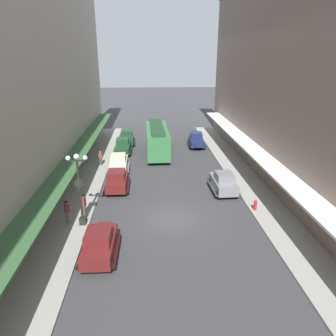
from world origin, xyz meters
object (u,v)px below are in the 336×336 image
(parked_car_3, at_px, (127,137))
(parked_car_5, at_px, (196,140))
(parked_car_0, at_px, (223,182))
(parked_car_1, at_px, (123,146))
(fire_hydrant, at_px, (255,205))
(pedestrian_1, at_px, (101,158))
(pedestrian_2, at_px, (67,212))
(streetcar, at_px, (157,138))
(lamp_post_with_clock, at_px, (79,187))
(parked_car_2, at_px, (100,243))
(pedestrian_0, at_px, (84,205))
(parked_car_6, at_px, (119,162))
(parked_car_4, at_px, (117,180))

(parked_car_3, xyz_separation_m, parked_car_5, (9.15, -1.82, 0.00))
(parked_car_0, relative_size, parked_car_1, 1.00)
(fire_hydrant, xyz_separation_m, pedestrian_1, (-13.21, 11.21, 0.45))
(fire_hydrant, distance_m, pedestrian_2, 13.88)
(parked_car_0, bearing_deg, fire_hydrant, -67.33)
(parked_car_0, height_order, pedestrian_2, parked_car_0)
(streetcar, relative_size, lamp_post_with_clock, 1.87)
(streetcar, distance_m, pedestrian_2, 18.09)
(parked_car_2, relative_size, streetcar, 0.44)
(parked_car_3, relative_size, pedestrian_0, 2.58)
(parked_car_3, distance_m, parked_car_5, 9.33)
(fire_hydrant, xyz_separation_m, pedestrian_0, (-12.87, -0.16, 0.45))
(parked_car_6, bearing_deg, pedestrian_2, -103.73)
(parked_car_6, distance_m, fire_hydrant, 14.84)
(parked_car_1, relative_size, pedestrian_2, 2.56)
(parked_car_0, bearing_deg, parked_car_3, 119.76)
(parked_car_2, xyz_separation_m, parked_car_4, (0.13, 10.01, 0.00))
(pedestrian_0, height_order, pedestrian_1, same)
(parked_car_6, relative_size, pedestrian_2, 2.56)
(parked_car_1, xyz_separation_m, pedestrian_0, (-1.66, -16.12, 0.07))
(lamp_post_with_clock, bearing_deg, streetcar, 71.40)
(parked_car_3, relative_size, parked_car_5, 1.00)
(parked_car_3, bearing_deg, parked_car_2, -90.15)
(streetcar, bearing_deg, parked_car_3, 130.55)
(parked_car_3, xyz_separation_m, pedestrian_2, (-2.86, -21.34, 0.07))
(parked_car_1, relative_size, parked_car_5, 0.99)
(parked_car_2, distance_m, parked_car_4, 10.01)
(parked_car_1, distance_m, parked_car_6, 6.19)
(parked_car_3, height_order, parked_car_4, same)
(parked_car_6, xyz_separation_m, pedestrian_2, (-2.66, -10.89, 0.07))
(parked_car_3, xyz_separation_m, parked_car_6, (-0.20, -10.46, 0.00))
(parked_car_0, xyz_separation_m, pedestrian_1, (-11.61, 7.38, 0.07))
(parked_car_0, xyz_separation_m, parked_car_2, (-9.43, -8.91, 0.00))
(parked_car_1, height_order, pedestrian_0, parked_car_1)
(streetcar, distance_m, pedestrian_1, 7.64)
(parked_car_2, xyz_separation_m, parked_car_5, (9.21, 23.48, 0.00))
(parked_car_1, xyz_separation_m, lamp_post_with_clock, (-1.54, -17.31, 2.04))
(parked_car_1, height_order, lamp_post_with_clock, lamp_post_with_clock)
(parked_car_2, height_order, pedestrian_1, parked_car_2)
(parked_car_0, bearing_deg, parked_car_4, 173.24)
(pedestrian_0, bearing_deg, streetcar, 69.72)
(parked_car_3, height_order, pedestrian_1, parked_car_3)
(fire_hydrant, bearing_deg, pedestrian_1, 139.68)
(parked_car_1, relative_size, parked_car_6, 1.00)
(streetcar, bearing_deg, parked_car_5, 28.09)
(parked_car_4, relative_size, streetcar, 0.44)
(parked_car_1, bearing_deg, streetcar, -4.50)
(streetcar, distance_m, pedestrian_0, 16.85)
(parked_car_0, relative_size, parked_car_3, 1.00)
(parked_car_0, height_order, fire_hydrant, parked_car_0)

